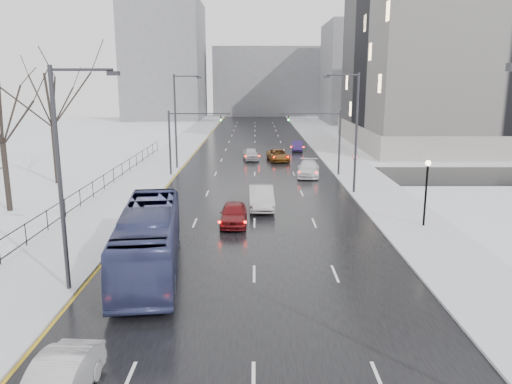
{
  "coord_description": "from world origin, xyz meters",
  "views": [
    {
      "loc": [
        0.06,
        -1.13,
        9.37
      ],
      "look_at": [
        0.1,
        29.5,
        2.5
      ],
      "focal_mm": 35.0,
      "sensor_mm": 36.0,
      "label": 1
    }
  ],
  "objects_px": {
    "mast_signal_right": "(329,135)",
    "bus": "(149,239)",
    "sedan_right_cross": "(278,155)",
    "sedan_center_far": "(251,154)",
    "sedan_left_near": "(57,384)",
    "sedan_right_near": "(261,197)",
    "no_uturn_sign": "(355,159)",
    "tree_park_d": "(10,212)",
    "tree_park_e": "(58,184)",
    "sedan_right_distant": "(297,146)",
    "sedan_center_near": "(234,214)",
    "streetlight_l_far": "(177,117)",
    "lamppost_r_mid": "(427,183)",
    "mast_signal_left": "(180,135)",
    "sedan_right_far": "(308,169)",
    "streetlight_r_mid": "(354,127)",
    "streetlight_l_near": "(64,170)"
  },
  "relations": [
    {
      "from": "sedan_left_near",
      "to": "sedan_right_distant",
      "type": "distance_m",
      "value": 55.39
    },
    {
      "from": "mast_signal_left",
      "to": "sedan_center_near",
      "type": "relative_size",
      "value": 1.51
    },
    {
      "from": "sedan_center_near",
      "to": "sedan_center_far",
      "type": "bearing_deg",
      "value": 88.02
    },
    {
      "from": "sedan_left_near",
      "to": "sedan_right_near",
      "type": "bearing_deg",
      "value": 77.79
    },
    {
      "from": "streetlight_r_mid",
      "to": "sedan_right_distant",
      "type": "bearing_deg",
      "value": 95.25
    },
    {
      "from": "tree_park_d",
      "to": "sedan_right_near",
      "type": "xyz_separation_m",
      "value": [
        18.3,
        0.9,
        0.88
      ]
    },
    {
      "from": "sedan_center_near",
      "to": "streetlight_l_near",
      "type": "bearing_deg",
      "value": -122.7
    },
    {
      "from": "tree_park_d",
      "to": "sedan_center_far",
      "type": "relative_size",
      "value": 3.0
    },
    {
      "from": "mast_signal_right",
      "to": "tree_park_e",
      "type": "bearing_deg",
      "value": -171.1
    },
    {
      "from": "lamppost_r_mid",
      "to": "mast_signal_left",
      "type": "xyz_separation_m",
      "value": [
        -18.33,
        18.0,
        1.16
      ]
    },
    {
      "from": "sedan_right_cross",
      "to": "no_uturn_sign",
      "type": "bearing_deg",
      "value": -71.49
    },
    {
      "from": "bus",
      "to": "tree_park_e",
      "type": "bearing_deg",
      "value": 113.91
    },
    {
      "from": "tree_park_e",
      "to": "sedan_right_near",
      "type": "relative_size",
      "value": 2.64
    },
    {
      "from": "sedan_right_cross",
      "to": "sedan_center_far",
      "type": "relative_size",
      "value": 1.16
    },
    {
      "from": "mast_signal_right",
      "to": "sedan_left_near",
      "type": "bearing_deg",
      "value": -109.82
    },
    {
      "from": "mast_signal_left",
      "to": "sedan_center_far",
      "type": "height_order",
      "value": "mast_signal_left"
    },
    {
      "from": "tree_park_e",
      "to": "lamppost_r_mid",
      "type": "distance_m",
      "value": 32.52
    },
    {
      "from": "lamppost_r_mid",
      "to": "no_uturn_sign",
      "type": "xyz_separation_m",
      "value": [
        -1.8,
        14.0,
        -0.64
      ]
    },
    {
      "from": "lamppost_r_mid",
      "to": "sedan_right_cross",
      "type": "distance_m",
      "value": 28.69
    },
    {
      "from": "sedan_center_near",
      "to": "sedan_right_distant",
      "type": "distance_m",
      "value": 36.06
    },
    {
      "from": "mast_signal_left",
      "to": "sedan_right_far",
      "type": "distance_m",
      "value": 13.1
    },
    {
      "from": "sedan_center_near",
      "to": "sedan_center_far",
      "type": "distance_m",
      "value": 27.55
    },
    {
      "from": "tree_park_d",
      "to": "tree_park_e",
      "type": "bearing_deg",
      "value": 92.29
    },
    {
      "from": "streetlight_r_mid",
      "to": "sedan_right_far",
      "type": "height_order",
      "value": "streetlight_r_mid"
    },
    {
      "from": "streetlight_r_mid",
      "to": "sedan_left_near",
      "type": "height_order",
      "value": "streetlight_r_mid"
    },
    {
      "from": "streetlight_r_mid",
      "to": "sedan_center_near",
      "type": "bearing_deg",
      "value": -135.58
    },
    {
      "from": "mast_signal_right",
      "to": "bus",
      "type": "height_order",
      "value": "mast_signal_right"
    },
    {
      "from": "sedan_center_near",
      "to": "sedan_left_near",
      "type": "bearing_deg",
      "value": -103.16
    },
    {
      "from": "mast_signal_right",
      "to": "bus",
      "type": "bearing_deg",
      "value": -116.27
    },
    {
      "from": "streetlight_l_far",
      "to": "sedan_left_near",
      "type": "height_order",
      "value": "streetlight_l_far"
    },
    {
      "from": "sedan_right_cross",
      "to": "sedan_left_near",
      "type": "bearing_deg",
      "value": -107.67
    },
    {
      "from": "bus",
      "to": "sedan_right_cross",
      "type": "distance_m",
      "value": 35.76
    },
    {
      "from": "sedan_right_cross",
      "to": "sedan_center_far",
      "type": "height_order",
      "value": "sedan_center_far"
    },
    {
      "from": "sedan_right_cross",
      "to": "sedan_right_distant",
      "type": "xyz_separation_m",
      "value": [
        3.0,
        8.61,
        -0.0
      ]
    },
    {
      "from": "bus",
      "to": "sedan_right_cross",
      "type": "xyz_separation_m",
      "value": [
        8.01,
        34.84,
        -0.94
      ]
    },
    {
      "from": "streetlight_l_near",
      "to": "lamppost_r_mid",
      "type": "height_order",
      "value": "streetlight_l_near"
    },
    {
      "from": "sedan_right_near",
      "to": "bus",
      "type": "bearing_deg",
      "value": -116.59
    },
    {
      "from": "sedan_right_near",
      "to": "sedan_right_cross",
      "type": "height_order",
      "value": "sedan_right_near"
    },
    {
      "from": "streetlight_l_near",
      "to": "lamppost_r_mid",
      "type": "xyz_separation_m",
      "value": [
        19.17,
        10.0,
        -2.67
      ]
    },
    {
      "from": "streetlight_r_mid",
      "to": "no_uturn_sign",
      "type": "bearing_deg",
      "value": 75.52
    },
    {
      "from": "streetlight_l_far",
      "to": "sedan_right_cross",
      "type": "bearing_deg",
      "value": 26.23
    },
    {
      "from": "no_uturn_sign",
      "to": "sedan_right_distant",
      "type": "xyz_separation_m",
      "value": [
        -3.42,
        22.0,
        -1.59
      ]
    },
    {
      "from": "sedan_right_distant",
      "to": "sedan_center_far",
      "type": "bearing_deg",
      "value": -123.36
    },
    {
      "from": "sedan_left_near",
      "to": "mast_signal_right",
      "type": "bearing_deg",
      "value": 73.04
    },
    {
      "from": "mast_signal_right",
      "to": "sedan_right_near",
      "type": "relative_size",
      "value": 1.27
    },
    {
      "from": "streetlight_l_near",
      "to": "sedan_right_far",
      "type": "xyz_separation_m",
      "value": [
        13.51,
        27.7,
        -4.82
      ]
    },
    {
      "from": "sedan_right_cross",
      "to": "streetlight_l_far",
      "type": "bearing_deg",
      "value": -160.88
    },
    {
      "from": "streetlight_l_near",
      "to": "lamppost_r_mid",
      "type": "relative_size",
      "value": 2.34
    },
    {
      "from": "tree_park_d",
      "to": "streetlight_r_mid",
      "type": "bearing_deg",
      "value": 13.01
    },
    {
      "from": "sedan_left_near",
      "to": "lamppost_r_mid",
      "type": "bearing_deg",
      "value": 50.27
    }
  ]
}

